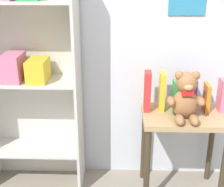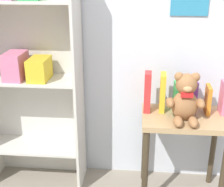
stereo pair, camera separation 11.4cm
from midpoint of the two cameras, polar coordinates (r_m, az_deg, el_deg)
The scene contains 10 objects.
wall_back at distance 2.18m, azimuth 13.13°, elevation 14.44°, with size 4.80×0.07×2.50m.
bookshelf_side at distance 2.19m, azimuth -13.40°, elevation 5.29°, with size 0.69×0.29×1.62m.
display_table at distance 2.15m, azimuth 14.44°, elevation -6.90°, with size 0.56×0.38×0.62m.
teddy_bear at distance 1.99m, azimuth 14.90°, elevation -1.06°, with size 0.24×0.22×0.31m.
book_standing_red at distance 2.08m, azimuth 8.09°, elevation 0.26°, with size 0.04×0.10×0.27m, color red.
book_standing_yellow at distance 2.10m, azimuth 10.76°, elevation 0.19°, with size 0.03×0.12×0.26m, color gold.
book_standing_green at distance 2.12m, azimuth 13.40°, elevation -0.75°, with size 0.04×0.13×0.20m, color #33934C.
book_standing_purple at distance 2.15m, azimuth 15.95°, elevation -0.37°, with size 0.04×0.14×0.22m, color purple.
book_standing_orange at distance 2.16m, azimuth 18.59°, elevation -1.06°, with size 0.03×0.13×0.19m, color orange.
book_standing_pink at distance 2.17m, azimuth 21.20°, elevation -0.73°, with size 0.04×0.10×0.22m, color #D17093.
Camera 2 is at (-0.23, -0.75, 1.49)m, focal length 50.00 mm.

